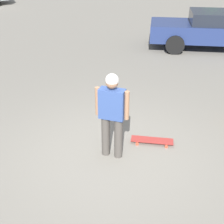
{
  "coord_description": "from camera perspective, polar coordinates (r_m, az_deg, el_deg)",
  "views": [
    {
      "loc": [
        1.41,
        4.48,
        3.41
      ],
      "look_at": [
        0.0,
        0.0,
        0.89
      ],
      "focal_mm": 50.0,
      "sensor_mm": 36.0,
      "label": 1
    }
  ],
  "objects": [
    {
      "name": "car_parked_near",
      "position": [
        12.31,
        18.54,
        14.16
      ],
      "size": [
        4.98,
        3.56,
        1.35
      ],
      "rotation": [
        0.0,
        0.0,
        -0.44
      ],
      "color": "navy",
      "rests_on": "ground_plane"
    },
    {
      "name": "skateboard",
      "position": [
        6.14,
        7.34,
        -5.16
      ],
      "size": [
        0.83,
        0.56,
        0.07
      ],
      "rotation": [
        0.0,
        0.0,
        -0.46
      ],
      "color": "#A5332D",
      "rests_on": "ground_plane"
    },
    {
      "name": "person",
      "position": [
        5.31,
        0.0,
        0.25
      ],
      "size": [
        0.5,
        0.42,
        1.59
      ],
      "rotation": [
        0.0,
        0.0,
        2.51
      ],
      "color": "#4C4742",
      "rests_on": "ground_plane"
    },
    {
      "name": "ground_plane",
      "position": [
        5.8,
        0.0,
        -7.81
      ],
      "size": [
        220.0,
        220.0,
        0.0
      ],
      "primitive_type": "plane",
      "color": "gray"
    }
  ]
}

